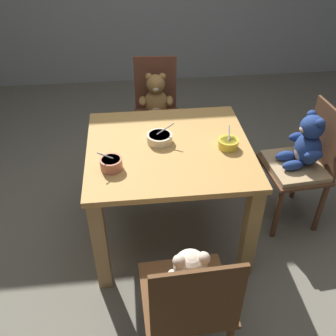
% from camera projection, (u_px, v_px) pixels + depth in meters
% --- Properties ---
extents(ground_plane, '(5.20, 5.20, 0.04)m').
position_uv_depth(ground_plane, '(169.00, 232.00, 2.69)').
color(ground_plane, '#6D685A').
extents(dining_table, '(0.97, 0.90, 0.71)m').
position_uv_depth(dining_table, '(169.00, 166.00, 2.34)').
color(dining_table, '#BB8A47').
rests_on(dining_table, ground_plane).
extents(teddy_chair_near_right, '(0.40, 0.44, 0.86)m').
position_uv_depth(teddy_chair_near_right, '(303.00, 154.00, 2.48)').
color(teddy_chair_near_right, brown).
rests_on(teddy_chair_near_right, ground_plane).
extents(teddy_chair_far_center, '(0.39, 0.40, 0.88)m').
position_uv_depth(teddy_chair_far_center, '(156.00, 104.00, 3.04)').
color(teddy_chair_far_center, brown).
rests_on(teddy_chair_far_center, ground_plane).
extents(teddy_chair_near_front, '(0.43, 0.42, 0.85)m').
position_uv_depth(teddy_chair_near_front, '(189.00, 291.00, 1.68)').
color(teddy_chair_near_front, brown).
rests_on(teddy_chair_near_front, ground_plane).
extents(porridge_bowl_cream_center, '(0.16, 0.15, 0.13)m').
position_uv_depth(porridge_bowl_cream_center, '(160.00, 138.00, 2.27)').
color(porridge_bowl_cream_center, beige).
rests_on(porridge_bowl_cream_center, dining_table).
extents(porridge_bowl_terracotta_near_left, '(0.13, 0.12, 0.12)m').
position_uv_depth(porridge_bowl_terracotta_near_left, '(111.00, 164.00, 2.06)').
color(porridge_bowl_terracotta_near_left, '#BD6D53').
rests_on(porridge_bowl_terracotta_near_left, dining_table).
extents(porridge_bowl_yellow_near_right, '(0.12, 0.13, 0.11)m').
position_uv_depth(porridge_bowl_yellow_near_right, '(228.00, 143.00, 2.23)').
color(porridge_bowl_yellow_near_right, yellow).
rests_on(porridge_bowl_yellow_near_right, dining_table).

